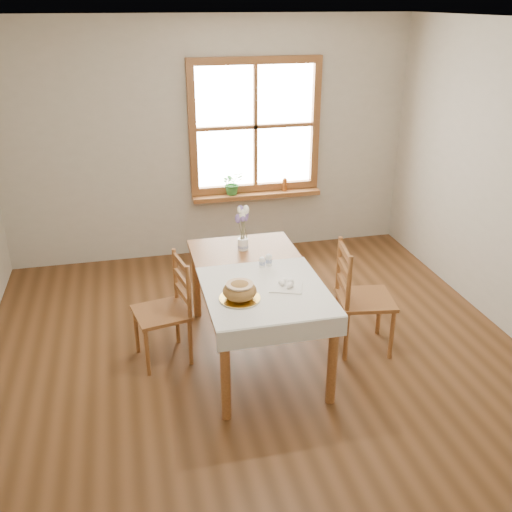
{
  "coord_description": "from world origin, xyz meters",
  "views": [
    {
      "loc": [
        -0.93,
        -3.63,
        2.73
      ],
      "look_at": [
        0.0,
        0.3,
        0.9
      ],
      "focal_mm": 40.0,
      "sensor_mm": 36.0,
      "label": 1
    }
  ],
  "objects": [
    {
      "name": "window_sill",
      "position": [
        0.5,
        2.4,
        0.69
      ],
      "size": [
        1.46,
        0.2,
        0.05
      ],
      "color": "#9D5E30",
      "rests_on": "ground"
    },
    {
      "name": "salt_shaker",
      "position": [
        0.13,
        0.4,
        0.81
      ],
      "size": [
        0.07,
        0.07,
        0.1
      ],
      "primitive_type": "cylinder",
      "rotation": [
        0.0,
        0.0,
        0.28
      ],
      "color": "white",
      "rests_on": "table_linen"
    },
    {
      "name": "amber_bottle",
      "position": [
        0.83,
        2.4,
        0.79
      ],
      "size": [
        0.07,
        0.07,
        0.15
      ],
      "primitive_type": "cylinder",
      "rotation": [
        0.0,
        0.0,
        -0.37
      ],
      "color": "#A5551E",
      "rests_on": "window_sill"
    },
    {
      "name": "egg_napkin",
      "position": [
        0.16,
        -0.01,
        0.77
      ],
      "size": [
        0.3,
        0.27,
        0.01
      ],
      "primitive_type": "cube",
      "rotation": [
        0.0,
        0.0,
        -0.35
      ],
      "color": "silver",
      "rests_on": "table_linen"
    },
    {
      "name": "potted_plant",
      "position": [
        0.22,
        2.4,
        0.82
      ],
      "size": [
        0.3,
        0.32,
        0.2
      ],
      "primitive_type": "imported",
      "rotation": [
        0.0,
        0.0,
        0.3
      ],
      "color": "#357C31",
      "rests_on": "window_sill"
    },
    {
      "name": "chair_right",
      "position": [
        0.91,
        0.2,
        0.47
      ],
      "size": [
        0.52,
        0.51,
        0.94
      ],
      "primitive_type": null,
      "rotation": [
        0.0,
        0.0,
        1.42
      ],
      "color": "#9D5E30",
      "rests_on": "ground"
    },
    {
      "name": "table_linen",
      "position": [
        0.0,
        -0.0,
        0.76
      ],
      "size": [
        0.91,
        0.99,
        0.01
      ],
      "primitive_type": "cube",
      "color": "silver",
      "rests_on": "dining_table"
    },
    {
      "name": "ground",
      "position": [
        0.0,
        0.0,
        0.0
      ],
      "size": [
        5.0,
        5.0,
        0.0
      ],
      "primitive_type": "plane",
      "color": "brown",
      "rests_on": "ground"
    },
    {
      "name": "bread_plate",
      "position": [
        -0.22,
        -0.11,
        0.77
      ],
      "size": [
        0.33,
        0.33,
        0.02
      ],
      "primitive_type": "cylinder",
      "rotation": [
        0.0,
        0.0,
        -0.18
      ],
      "color": "white",
      "rests_on": "table_linen"
    },
    {
      "name": "flower_vase",
      "position": [
        -0.01,
        0.76,
        0.8
      ],
      "size": [
        0.11,
        0.11,
        0.1
      ],
      "primitive_type": "cylinder",
      "rotation": [
        0.0,
        0.0,
        -0.3
      ],
      "color": "white",
      "rests_on": "dining_table"
    },
    {
      "name": "bread_loaf",
      "position": [
        -0.22,
        -0.11,
        0.84
      ],
      "size": [
        0.25,
        0.25,
        0.14
      ],
      "primitive_type": "ellipsoid",
      "color": "olive",
      "rests_on": "bread_plate"
    },
    {
      "name": "lavender_bouquet",
      "position": [
        -0.01,
        0.76,
        1.0
      ],
      "size": [
        0.16,
        0.16,
        0.3
      ],
      "primitive_type": null,
      "color": "#695291",
      "rests_on": "flower_vase"
    },
    {
      "name": "eggs",
      "position": [
        0.16,
        -0.01,
        0.79
      ],
      "size": [
        0.23,
        0.22,
        0.04
      ],
      "primitive_type": null,
      "rotation": [
        0.0,
        0.0,
        -0.35
      ],
      "color": "white",
      "rests_on": "egg_napkin"
    },
    {
      "name": "dining_table",
      "position": [
        0.0,
        0.3,
        0.66
      ],
      "size": [
        0.9,
        1.6,
        0.75
      ],
      "color": "#9D5E30",
      "rests_on": "ground"
    },
    {
      "name": "window",
      "position": [
        0.5,
        2.47,
        1.45
      ],
      "size": [
        1.46,
        0.08,
        1.46
      ],
      "color": "#9D5E30",
      "rests_on": "ground"
    },
    {
      "name": "room_walls",
      "position": [
        0.0,
        0.0,
        1.71
      ],
      "size": [
        4.6,
        5.1,
        2.65
      ],
      "color": "beige",
      "rests_on": "ground"
    },
    {
      "name": "chair_left",
      "position": [
        -0.76,
        0.41,
        0.44
      ],
      "size": [
        0.5,
        0.49,
        0.88
      ],
      "primitive_type": null,
      "rotation": [
        0.0,
        0.0,
        -1.37
      ],
      "color": "#9D5E30",
      "rests_on": "ground"
    },
    {
      "name": "pepper_shaker",
      "position": [
        0.07,
        0.38,
        0.81
      ],
      "size": [
        0.05,
        0.05,
        0.09
      ],
      "primitive_type": "cylinder",
      "rotation": [
        0.0,
        0.0,
        -0.15
      ],
      "color": "white",
      "rests_on": "table_linen"
    }
  ]
}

